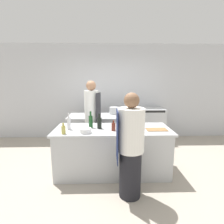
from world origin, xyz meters
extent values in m
plane|color=#A89E8E|center=(0.00, 0.00, 0.00)|extent=(16.00, 16.00, 0.00)
cube|color=silver|center=(0.00, 2.13, 1.40)|extent=(8.00, 0.06, 2.80)
cube|color=#B7BABC|center=(0.00, 0.00, 0.42)|extent=(2.10, 0.82, 0.84)
cube|color=#B7BABC|center=(0.00, 0.00, 0.86)|extent=(2.18, 0.86, 0.04)
cube|color=#B7BABC|center=(-0.17, 1.18, 0.42)|extent=(1.77, 0.72, 0.84)
cube|color=#B7BABC|center=(-0.17, 1.18, 0.86)|extent=(1.84, 0.75, 0.04)
cube|color=#B7BABC|center=(1.18, 1.76, 0.48)|extent=(0.71, 0.64, 0.97)
cube|color=black|center=(1.18, 1.45, 0.27)|extent=(0.57, 0.01, 0.34)
cube|color=black|center=(1.18, 1.45, 0.93)|extent=(0.60, 0.01, 0.06)
cylinder|color=black|center=(0.25, -0.73, 0.37)|extent=(0.34, 0.34, 0.75)
cylinder|color=white|center=(0.25, -0.73, 1.07)|extent=(0.39, 0.39, 0.65)
cube|color=#19234C|center=(0.05, -0.73, 0.98)|extent=(0.01, 0.37, 0.77)
sphere|color=brown|center=(0.25, -0.73, 1.51)|extent=(0.22, 0.22, 0.22)
cylinder|color=black|center=(-0.45, 0.74, 0.41)|extent=(0.27, 0.27, 0.81)
cylinder|color=silver|center=(-0.45, 0.74, 1.18)|extent=(0.32, 0.32, 0.73)
cube|color=#2D2D33|center=(-0.30, 0.69, 1.07)|extent=(0.10, 0.30, 0.85)
sphere|color=#9E7051|center=(-0.45, 0.74, 1.66)|extent=(0.22, 0.22, 0.22)
cylinder|color=silver|center=(-0.81, -0.04, 0.99)|extent=(0.07, 0.07, 0.22)
cylinder|color=silver|center=(-0.81, -0.04, 1.15)|extent=(0.03, 0.03, 0.09)
cylinder|color=#5B2319|center=(0.01, -0.14, 0.95)|extent=(0.08, 0.08, 0.14)
cylinder|color=#5B2319|center=(0.01, -0.14, 1.05)|extent=(0.03, 0.03, 0.05)
cylinder|color=#19471E|center=(-0.42, 0.07, 1.00)|extent=(0.08, 0.08, 0.23)
cylinder|color=#19471E|center=(-0.42, 0.07, 1.16)|extent=(0.03, 0.03, 0.09)
cylinder|color=#2D5175|center=(0.52, 0.02, 0.95)|extent=(0.07, 0.07, 0.15)
cylinder|color=#2D5175|center=(0.52, 0.02, 1.06)|extent=(0.03, 0.03, 0.06)
cylinder|color=#B2A84C|center=(-0.84, -0.30, 0.95)|extent=(0.07, 0.07, 0.14)
cylinder|color=#B2A84C|center=(-0.84, -0.30, 1.05)|extent=(0.03, 0.03, 0.05)
cylinder|color=black|center=(-0.25, 0.01, 0.98)|extent=(0.08, 0.08, 0.21)
cylinder|color=black|center=(-0.25, 0.01, 1.13)|extent=(0.04, 0.04, 0.08)
cylinder|color=white|center=(0.42, 0.19, 0.93)|extent=(0.28, 0.28, 0.09)
cylinder|color=white|center=(-0.47, -0.26, 0.92)|extent=(0.20, 0.20, 0.08)
cylinder|color=#B2382D|center=(0.16, 0.10, 0.93)|extent=(0.10, 0.10, 0.10)
cube|color=olive|center=(0.81, -0.11, 0.89)|extent=(0.38, 0.21, 0.01)
cylinder|color=#B7BABC|center=(0.08, 1.35, 0.98)|extent=(0.25, 0.25, 0.19)
camera|label=1|loc=(-0.09, -3.18, 1.82)|focal=28.00mm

